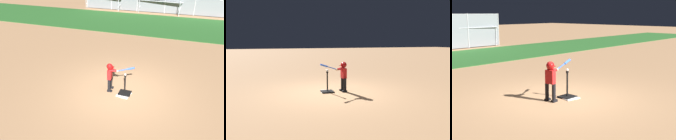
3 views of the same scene
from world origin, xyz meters
TOP-DOWN VIEW (x-y plane):
  - ground_plane at (0.00, 0.00)m, footprint 90.00×90.00m
  - home_plate at (0.15, -0.15)m, footprint 0.51×0.51m
  - batting_tee at (0.16, -0.06)m, footprint 0.44×0.39m
  - batter_child at (-0.40, 0.01)m, footprint 1.00×0.35m
  - baseball at (0.16, -0.06)m, footprint 0.07×0.07m

SIDE VIEW (x-z plane):
  - ground_plane at x=0.00m, z-range 0.00..0.00m
  - home_plate at x=0.15m, z-range 0.00..0.02m
  - batting_tee at x=0.16m, z-range -0.27..0.48m
  - batter_child at x=-0.40m, z-range 0.14..1.23m
  - baseball at x=0.16m, z-range 0.75..0.83m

